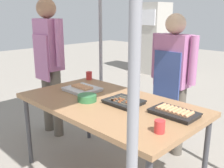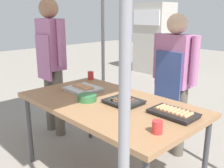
{
  "view_description": "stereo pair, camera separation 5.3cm",
  "coord_description": "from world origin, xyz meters",
  "px_view_note": "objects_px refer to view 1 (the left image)",
  "views": [
    {
      "loc": [
        1.51,
        -1.47,
        1.49
      ],
      "look_at": [
        0.0,
        0.05,
        0.9
      ],
      "focal_mm": 41.29,
      "sensor_mm": 36.0,
      "label": 1
    },
    {
      "loc": [
        1.55,
        -1.44,
        1.49
      ],
      "look_at": [
        0.0,
        0.05,
        0.9
      ],
      "focal_mm": 41.29,
      "sensor_mm": 36.0,
      "label": 2
    }
  ],
  "objects_px": {
    "stall_table": "(108,107)",
    "customer_nearby": "(49,57)",
    "tray_grilled_sausages": "(174,112)",
    "condiment_bowl": "(87,98)",
    "neighbor_stall_left": "(150,38)",
    "drink_cup_by_wok": "(89,76)",
    "tray_meat_skewers": "(124,102)",
    "vendor_woman": "(172,75)",
    "tray_pork_links": "(82,89)",
    "drink_cup_near_edge": "(160,127)"
  },
  "relations": [
    {
      "from": "stall_table",
      "to": "customer_nearby",
      "type": "bearing_deg",
      "value": 171.99
    },
    {
      "from": "tray_grilled_sausages",
      "to": "condiment_bowl",
      "type": "bearing_deg",
      "value": -160.35
    },
    {
      "from": "customer_nearby",
      "to": "neighbor_stall_left",
      "type": "bearing_deg",
      "value": 109.27
    },
    {
      "from": "tray_grilled_sausages",
      "to": "drink_cup_by_wok",
      "type": "bearing_deg",
      "value": 168.85
    },
    {
      "from": "tray_meat_skewers",
      "to": "tray_grilled_sausages",
      "type": "bearing_deg",
      "value": 10.05
    },
    {
      "from": "condiment_bowl",
      "to": "customer_nearby",
      "type": "distance_m",
      "value": 1.09
    },
    {
      "from": "tray_meat_skewers",
      "to": "customer_nearby",
      "type": "bearing_deg",
      "value": 175.46
    },
    {
      "from": "vendor_woman",
      "to": "neighbor_stall_left",
      "type": "xyz_separation_m",
      "value": [
        -2.61,
        3.11,
        0.0
      ]
    },
    {
      "from": "neighbor_stall_left",
      "to": "vendor_woman",
      "type": "bearing_deg",
      "value": -49.99
    },
    {
      "from": "stall_table",
      "to": "customer_nearby",
      "type": "distance_m",
      "value": 1.22
    },
    {
      "from": "condiment_bowl",
      "to": "vendor_woman",
      "type": "height_order",
      "value": "vendor_woman"
    },
    {
      "from": "tray_meat_skewers",
      "to": "tray_pork_links",
      "type": "bearing_deg",
      "value": -178.45
    },
    {
      "from": "tray_pork_links",
      "to": "customer_nearby",
      "type": "bearing_deg",
      "value": 171.19
    },
    {
      "from": "drink_cup_near_edge",
      "to": "neighbor_stall_left",
      "type": "bearing_deg",
      "value": 127.45
    },
    {
      "from": "tray_pork_links",
      "to": "condiment_bowl",
      "type": "relative_size",
      "value": 1.92
    },
    {
      "from": "drink_cup_near_edge",
      "to": "vendor_woman",
      "type": "height_order",
      "value": "vendor_woman"
    },
    {
      "from": "drink_cup_by_wok",
      "to": "customer_nearby",
      "type": "relative_size",
      "value": 0.06
    },
    {
      "from": "tray_meat_skewers",
      "to": "vendor_woman",
      "type": "xyz_separation_m",
      "value": [
        -0.01,
        0.76,
        0.11
      ]
    },
    {
      "from": "tray_meat_skewers",
      "to": "drink_cup_near_edge",
      "type": "distance_m",
      "value": 0.59
    },
    {
      "from": "customer_nearby",
      "to": "neighbor_stall_left",
      "type": "height_order",
      "value": "neighbor_stall_left"
    },
    {
      "from": "tray_meat_skewers",
      "to": "neighbor_stall_left",
      "type": "relative_size",
      "value": 0.17
    },
    {
      "from": "drink_cup_near_edge",
      "to": "vendor_woman",
      "type": "bearing_deg",
      "value": 118.3
    },
    {
      "from": "condiment_bowl",
      "to": "tray_pork_links",
      "type": "bearing_deg",
      "value": 149.02
    },
    {
      "from": "tray_meat_skewers",
      "to": "drink_cup_near_edge",
      "type": "relative_size",
      "value": 3.48
    },
    {
      "from": "tray_grilled_sausages",
      "to": "customer_nearby",
      "type": "xyz_separation_m",
      "value": [
        -1.75,
        0.03,
        0.22
      ]
    },
    {
      "from": "drink_cup_near_edge",
      "to": "customer_nearby",
      "type": "height_order",
      "value": "customer_nearby"
    },
    {
      "from": "tray_meat_skewers",
      "to": "neighbor_stall_left",
      "type": "height_order",
      "value": "neighbor_stall_left"
    },
    {
      "from": "stall_table",
      "to": "tray_grilled_sausages",
      "type": "distance_m",
      "value": 0.59
    },
    {
      "from": "tray_pork_links",
      "to": "customer_nearby",
      "type": "relative_size",
      "value": 0.19
    },
    {
      "from": "condiment_bowl",
      "to": "drink_cup_by_wok",
      "type": "height_order",
      "value": "drink_cup_by_wok"
    },
    {
      "from": "vendor_woman",
      "to": "customer_nearby",
      "type": "xyz_separation_m",
      "value": [
        -1.3,
        -0.65,
        0.11
      ]
    },
    {
      "from": "drink_cup_near_edge",
      "to": "drink_cup_by_wok",
      "type": "relative_size",
      "value": 0.93
    },
    {
      "from": "condiment_bowl",
      "to": "vendor_woman",
      "type": "xyz_separation_m",
      "value": [
        0.26,
        0.93,
        0.1
      ]
    },
    {
      "from": "condiment_bowl",
      "to": "drink_cup_near_edge",
      "type": "distance_m",
      "value": 0.81
    },
    {
      "from": "tray_grilled_sausages",
      "to": "drink_cup_near_edge",
      "type": "relative_size",
      "value": 4.15
    },
    {
      "from": "tray_pork_links",
      "to": "tray_meat_skewers",
      "type": "bearing_deg",
      "value": 1.55
    },
    {
      "from": "stall_table",
      "to": "condiment_bowl",
      "type": "relative_size",
      "value": 9.57
    },
    {
      "from": "stall_table",
      "to": "condiment_bowl",
      "type": "bearing_deg",
      "value": -141.4
    },
    {
      "from": "tray_pork_links",
      "to": "condiment_bowl",
      "type": "height_order",
      "value": "condiment_bowl"
    },
    {
      "from": "drink_cup_by_wok",
      "to": "customer_nearby",
      "type": "bearing_deg",
      "value": -153.91
    },
    {
      "from": "vendor_woman",
      "to": "customer_nearby",
      "type": "bearing_deg",
      "value": 26.77
    },
    {
      "from": "condiment_bowl",
      "to": "drink_cup_by_wok",
      "type": "xyz_separation_m",
      "value": [
        -0.57,
        0.51,
        0.02
      ]
    },
    {
      "from": "tray_pork_links",
      "to": "condiment_bowl",
      "type": "distance_m",
      "value": 0.31
    },
    {
      "from": "drink_cup_by_wok",
      "to": "drink_cup_near_edge",
      "type": "bearing_deg",
      "value": -22.79
    },
    {
      "from": "tray_grilled_sausages",
      "to": "tray_pork_links",
      "type": "relative_size",
      "value": 1.09
    },
    {
      "from": "stall_table",
      "to": "tray_pork_links",
      "type": "height_order",
      "value": "tray_pork_links"
    },
    {
      "from": "tray_meat_skewers",
      "to": "condiment_bowl",
      "type": "relative_size",
      "value": 1.76
    },
    {
      "from": "drink_cup_near_edge",
      "to": "customer_nearby",
      "type": "bearing_deg",
      "value": 169.2
    },
    {
      "from": "stall_table",
      "to": "vendor_woman",
      "type": "height_order",
      "value": "vendor_woman"
    },
    {
      "from": "drink_cup_by_wok",
      "to": "tray_grilled_sausages",
      "type": "bearing_deg",
      "value": -11.15
    }
  ]
}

